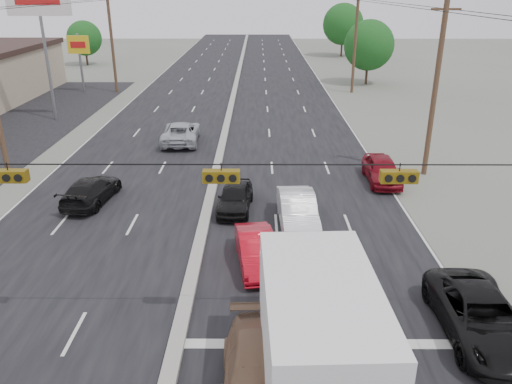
# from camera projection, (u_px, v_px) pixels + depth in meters

# --- Properties ---
(ground) EXTENTS (200.00, 200.00, 0.00)m
(ground) POSITION_uv_depth(u_px,v_px,m) (179.00, 334.00, 16.11)
(ground) COLOR #606356
(ground) RESTS_ON ground
(road_surface) EXTENTS (20.00, 160.00, 0.02)m
(road_surface) POSITION_uv_depth(u_px,v_px,m) (229.00, 115.00, 43.85)
(road_surface) COLOR black
(road_surface) RESTS_ON ground
(center_median) EXTENTS (0.50, 160.00, 0.20)m
(center_median) POSITION_uv_depth(u_px,v_px,m) (229.00, 113.00, 43.82)
(center_median) COLOR gray
(center_median) RESTS_ON ground
(parking_lot) EXTENTS (10.00, 42.00, 0.02)m
(parking_lot) POSITION_uv_depth(u_px,v_px,m) (11.00, 129.00, 39.29)
(parking_lot) COLOR black
(parking_lot) RESTS_ON ground
(utility_pole_left_c) EXTENTS (1.60, 0.30, 10.00)m
(utility_pole_left_c) POSITION_uv_depth(u_px,v_px,m) (112.00, 43.00, 51.20)
(utility_pole_left_c) COLOR #422D1E
(utility_pole_left_c) RESTS_ON ground
(utility_pole_right_b) EXTENTS (1.60, 0.30, 10.00)m
(utility_pole_right_b) POSITION_uv_depth(u_px,v_px,m) (435.00, 89.00, 27.99)
(utility_pole_right_b) COLOR #422D1E
(utility_pole_right_b) RESTS_ON ground
(utility_pole_right_c) EXTENTS (1.60, 0.30, 10.00)m
(utility_pole_right_c) POSITION_uv_depth(u_px,v_px,m) (355.00, 43.00, 51.11)
(utility_pole_right_c) COLOR #422D1E
(utility_pole_right_c) RESTS_ON ground
(traffic_signals) EXTENTS (25.00, 0.30, 0.54)m
(traffic_signals) POSITION_uv_depth(u_px,v_px,m) (218.00, 175.00, 14.02)
(traffic_signals) COLOR black
(traffic_signals) RESTS_ON ground
(pole_sign_billboard) EXTENTS (5.00, 0.25, 11.00)m
(pole_sign_billboard) POSITION_uv_depth(u_px,v_px,m) (39.00, 8.00, 38.68)
(pole_sign_billboard) COLOR slate
(pole_sign_billboard) RESTS_ON ground
(pole_sign_far) EXTENTS (2.20, 0.25, 6.00)m
(pole_sign_far) POSITION_uv_depth(u_px,v_px,m) (79.00, 50.00, 51.48)
(pole_sign_far) COLOR slate
(pole_sign_far) RESTS_ON ground
(tree_left_far) EXTENTS (4.80, 4.80, 6.12)m
(tree_left_far) POSITION_uv_depth(u_px,v_px,m) (84.00, 38.00, 70.26)
(tree_left_far) COLOR #382619
(tree_left_far) RESTS_ON ground
(tree_right_mid) EXTENTS (5.60, 5.60, 7.14)m
(tree_right_mid) POSITION_uv_depth(u_px,v_px,m) (369.00, 45.00, 56.02)
(tree_right_mid) COLOR #382619
(tree_right_mid) RESTS_ON ground
(tree_right_far) EXTENTS (6.40, 6.40, 8.16)m
(tree_right_far) POSITION_uv_depth(u_px,v_px,m) (343.00, 24.00, 78.90)
(tree_right_far) COLOR #382619
(tree_right_far) RESTS_ON ground
(box_truck) EXTENTS (2.94, 7.73, 3.88)m
(box_truck) POSITION_uv_depth(u_px,v_px,m) (315.00, 332.00, 13.11)
(box_truck) COLOR black
(box_truck) RESTS_ON ground
(tan_sedan) EXTENTS (2.14, 5.13, 1.48)m
(tan_sedan) POSITION_uv_depth(u_px,v_px,m) (260.00, 381.00, 13.19)
(tan_sedan) COLOR #876449
(tan_sedan) RESTS_ON ground
(red_sedan) EXTENTS (1.95, 4.20, 1.33)m
(red_sedan) POSITION_uv_depth(u_px,v_px,m) (257.00, 251.00, 19.83)
(red_sedan) COLOR red
(red_sedan) RESTS_ON ground
(black_suv) EXTENTS (2.43, 5.21, 1.44)m
(black_suv) POSITION_uv_depth(u_px,v_px,m) (481.00, 317.00, 15.75)
(black_suv) COLOR black
(black_suv) RESTS_ON ground
(queue_car_a) EXTENTS (1.88, 4.05, 1.34)m
(queue_car_a) POSITION_uv_depth(u_px,v_px,m) (235.00, 197.00, 24.84)
(queue_car_a) COLOR black
(queue_car_a) RESTS_ON ground
(queue_car_b) EXTENTS (1.83, 4.76, 1.55)m
(queue_car_b) POSITION_uv_depth(u_px,v_px,m) (297.00, 211.00, 23.08)
(queue_car_b) COLOR silver
(queue_car_b) RESTS_ON ground
(queue_car_e) EXTENTS (1.79, 4.35, 1.48)m
(queue_car_e) POSITION_uv_depth(u_px,v_px,m) (382.00, 170.00, 28.40)
(queue_car_e) COLOR maroon
(queue_car_e) RESTS_ON ground
(oncoming_near) EXTENTS (2.38, 4.72, 1.32)m
(oncoming_near) POSITION_uv_depth(u_px,v_px,m) (91.00, 190.00, 25.75)
(oncoming_near) COLOR black
(oncoming_near) RESTS_ON ground
(oncoming_far) EXTENTS (2.73, 5.48, 1.49)m
(oncoming_far) POSITION_uv_depth(u_px,v_px,m) (181.00, 132.00, 35.67)
(oncoming_far) COLOR #ADB1B5
(oncoming_far) RESTS_ON ground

